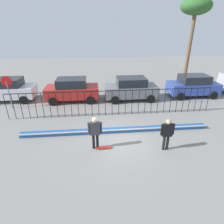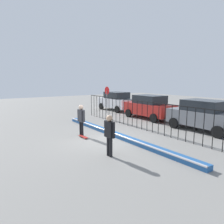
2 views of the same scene
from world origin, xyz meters
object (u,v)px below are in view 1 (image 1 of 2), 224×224
(skateboarder, at_px, (95,130))
(parked_car_blue, at_px, (193,86))
(camera_operator, at_px, (167,132))
(parked_car_red, at_px, (72,90))
(stop_sign, at_px, (8,88))
(parked_car_gray, at_px, (131,88))
(parked_car_white, at_px, (8,89))
(palm_tree_tall, at_px, (196,10))
(skateboard, at_px, (104,148))

(skateboarder, xyz_separation_m, parked_car_blue, (8.74, 7.07, -0.08))
(skateboarder, relative_size, camera_operator, 1.02)
(parked_car_red, height_order, parked_car_blue, same)
(parked_car_blue, distance_m, stop_sign, 15.07)
(parked_car_gray, relative_size, parked_car_blue, 1.00)
(stop_sign, bearing_deg, parked_car_white, 115.69)
(parked_car_blue, bearing_deg, skateboarder, -144.13)
(skateboarder, xyz_separation_m, palm_tree_tall, (9.60, 10.53, 6.07))
(camera_operator, xyz_separation_m, palm_tree_tall, (6.08, 11.00, 6.09))
(parked_car_gray, bearing_deg, palm_tree_tall, 31.90)
(parked_car_white, relative_size, palm_tree_tall, 0.53)
(parked_car_red, relative_size, parked_car_blue, 1.00)
(skateboarder, bearing_deg, palm_tree_tall, 56.14)
(skateboard, bearing_deg, parked_car_white, 148.48)
(skateboarder, xyz_separation_m, stop_sign, (-6.26, 5.80, 0.56))
(skateboarder, height_order, parked_car_blue, parked_car_blue)
(parked_car_red, relative_size, parked_car_gray, 1.00)
(skateboard, xyz_separation_m, parked_car_red, (-2.17, 7.07, 0.91))
(camera_operator, xyz_separation_m, parked_car_white, (-10.61, 8.00, -0.06))
(parked_car_blue, bearing_deg, stop_sign, -178.26)
(palm_tree_tall, bearing_deg, stop_sign, -163.40)
(camera_operator, distance_m, parked_car_red, 9.13)
(palm_tree_tall, bearing_deg, skateboard, -130.88)
(skateboarder, bearing_deg, parked_car_gray, 73.70)
(skateboarder, relative_size, parked_car_white, 0.41)
(camera_operator, height_order, parked_car_white, parked_car_white)
(parked_car_red, relative_size, stop_sign, 1.72)
(palm_tree_tall, bearing_deg, skateboarder, -132.36)
(parked_car_white, height_order, parked_car_red, same)
(stop_sign, bearing_deg, camera_operator, -32.66)
(skateboard, distance_m, parked_car_blue, 11.03)
(parked_car_white, relative_size, stop_sign, 1.72)
(skateboard, relative_size, parked_car_red, 0.19)
(stop_sign, bearing_deg, palm_tree_tall, 16.60)
(skateboarder, distance_m, stop_sign, 8.55)
(parked_car_white, xyz_separation_m, parked_car_gray, (10.22, -0.76, 0.00))
(camera_operator, bearing_deg, stop_sign, 9.18)
(parked_car_gray, bearing_deg, skateboard, -109.87)
(parked_car_red, bearing_deg, palm_tree_tall, 17.65)
(skateboarder, relative_size, parked_car_gray, 0.41)
(stop_sign, height_order, palm_tree_tall, palm_tree_tall)
(parked_car_white, bearing_deg, camera_operator, -35.56)
(parked_car_white, height_order, stop_sign, stop_sign)
(parked_car_blue, bearing_deg, parked_car_red, 177.44)
(skateboard, bearing_deg, parked_car_gray, 82.35)
(skateboard, bearing_deg, stop_sign, 152.47)
(skateboarder, distance_m, parked_car_red, 7.19)
(camera_operator, relative_size, parked_car_gray, 0.40)
(skateboarder, height_order, parked_car_red, parked_car_red)
(skateboard, relative_size, parked_car_gray, 0.19)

